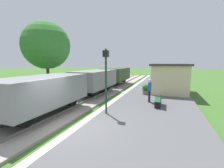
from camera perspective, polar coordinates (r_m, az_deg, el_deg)
The scene contains 14 objects.
ground_plane at distance 7.80m, azimuth -14.86°, elevation -16.06°, with size 160.00×160.00×0.00m, color #3D6628.
platform_slab at distance 6.62m, azimuth 10.02°, elevation -19.32°, with size 6.00×60.00×0.25m, color #565659.
platform_edge_stripe at distance 7.49m, azimuth -12.33°, elevation -14.89°, with size 0.36×60.00×0.01m, color silver.
track_ballast at distance 9.28m, azimuth -27.44°, elevation -12.34°, with size 3.80×60.00×0.12m, color #9E9389.
rail_near at distance 8.74m, azimuth -24.21°, elevation -12.48°, with size 0.07×60.00×0.14m, color slate.
rail_far at distance 9.76m, azimuth -30.41°, elevation -10.75°, with size 0.07×60.00×0.14m, color slate.
freight_train at distance 14.85m, azimuth -6.40°, elevation 1.24°, with size 2.50×19.40×2.12m.
station_hut at distance 16.56m, azimuth 20.73°, elevation 2.36°, with size 3.50×5.80×2.78m.
bench_near_hut at distance 10.69m, azimuth 17.33°, elevation -5.45°, with size 0.42×1.50×0.91m.
bench_down_platform at distance 21.65m, azimuth 18.75°, elevation 1.21°, with size 0.42×1.50×0.91m.
person_waiting at distance 11.47m, azimuth 13.90°, elevation -2.06°, with size 0.26×0.39×1.71m.
potted_planter at distance 14.29m, azimuth 12.53°, elevation -1.90°, with size 0.64×0.64×0.92m.
lamp_post_near at distance 8.47m, azimuth -2.30°, elevation 5.68°, with size 0.28×0.28×3.70m.
tree_trackside_far at distance 16.50m, azimuth -23.43°, elevation 13.08°, with size 4.54×4.54×7.06m.
Camera 1 is at (4.15, -5.80, 3.16)m, focal length 24.37 mm.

